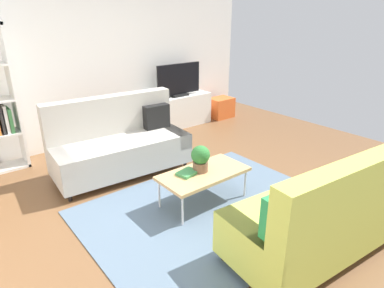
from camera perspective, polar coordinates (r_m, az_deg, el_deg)
name	(u,v)px	position (r m, az deg, el deg)	size (l,w,h in m)	color
ground_plane	(200,196)	(4.34, 1.35, -8.98)	(7.68, 7.68, 0.00)	brown
wall_far	(97,59)	(6.19, -15.99, 13.84)	(6.40, 0.12, 2.90)	white
area_rug	(211,210)	(4.07, 3.27, -11.22)	(2.90, 2.20, 0.01)	slate
couch_beige	(120,144)	(4.91, -12.28, 0.04)	(1.95, 0.97, 1.10)	#B2ADA3
couch_green	(324,214)	(3.43, 21.71, -11.10)	(1.98, 1.03, 1.10)	#C1CC51
coffee_table	(204,174)	(4.03, 2.02, -5.17)	(1.10, 0.56, 0.42)	tan
tv_console	(179,111)	(6.86, -2.30, 5.70)	(1.40, 0.44, 0.64)	silver
tv	(179,80)	(6.70, -2.28, 10.87)	(1.00, 0.20, 0.64)	black
storage_trunk	(221,108)	(7.50, 4.97, 6.25)	(0.52, 0.40, 0.44)	orange
potted_plant	(200,158)	(3.97, 1.47, -2.40)	(0.23, 0.23, 0.33)	brown
table_book_0	(188,173)	(3.96, -0.77, -4.97)	(0.24, 0.18, 0.03)	#3F8C4C
vase_0	(153,95)	(6.48, -6.78, 8.32)	(0.11, 0.11, 0.17)	#4C72B2
vase_1	(160,94)	(6.57, -5.53, 8.55)	(0.09, 0.09, 0.17)	#33B29E
bottle_0	(169,94)	(6.58, -4.00, 8.57)	(0.04, 0.04, 0.16)	#262626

